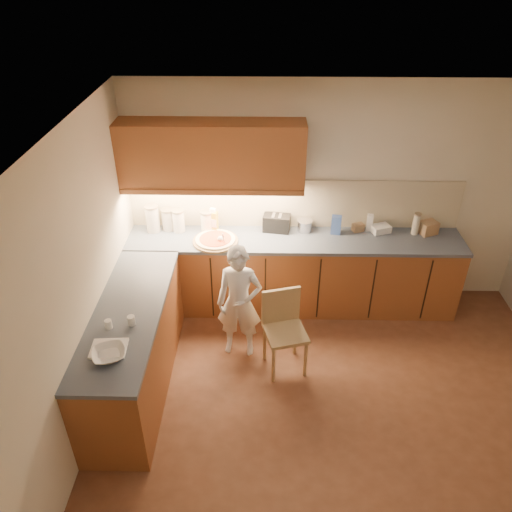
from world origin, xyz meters
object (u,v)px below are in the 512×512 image
object	(u,v)px
pizza_on_board	(216,240)
oil_jug	(213,221)
wooden_chair	(283,325)
child	(239,302)
toaster	(277,223)

from	to	relation	value
pizza_on_board	oil_jug	world-z (taller)	oil_jug
pizza_on_board	wooden_chair	size ratio (longest dim) A/B	0.58
child	toaster	size ratio (longest dim) A/B	3.93
child	wooden_chair	size ratio (longest dim) A/B	1.47
oil_jug	toaster	bearing A→B (deg)	2.75
child	toaster	xyz separation A→B (m)	(0.38, 0.99, 0.38)
child	wooden_chair	xyz separation A→B (m)	(0.45, -0.18, -0.13)
wooden_chair	toaster	distance (m)	1.28
toaster	pizza_on_board	bearing A→B (deg)	-149.11
child	oil_jug	size ratio (longest dim) A/B	4.36
pizza_on_board	oil_jug	size ratio (longest dim) A/B	1.72
child	toaster	distance (m)	1.13
pizza_on_board	wooden_chair	world-z (taller)	pizza_on_board
pizza_on_board	toaster	xyz separation A→B (m)	(0.68, 0.27, 0.07)
wooden_chair	oil_jug	distance (m)	1.49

